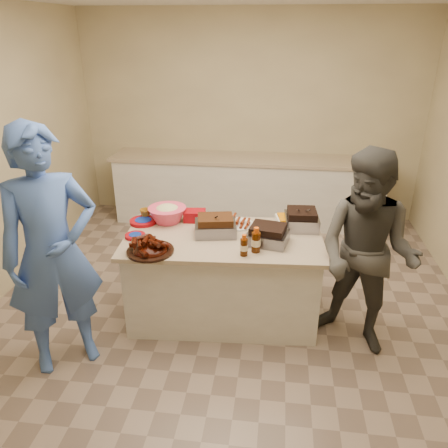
# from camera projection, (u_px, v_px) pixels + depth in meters

# --- Properties ---
(room) EXTENTS (4.50, 5.00, 2.70)m
(room) POSITION_uv_depth(u_px,v_px,m) (227.00, 314.00, 4.08)
(room) COLOR #C4B486
(room) RESTS_ON ground
(back_counter) EXTENTS (3.60, 0.64, 0.90)m
(back_counter) POSITION_uv_depth(u_px,v_px,m) (247.00, 190.00, 5.89)
(back_counter) COLOR silver
(back_counter) RESTS_ON ground
(island) EXTENTS (1.75, 1.00, 0.80)m
(island) POSITION_uv_depth(u_px,v_px,m) (223.00, 314.00, 4.07)
(island) COLOR silver
(island) RESTS_ON ground
(rib_platter) EXTENTS (0.48, 0.48, 0.15)m
(rib_platter) POSITION_uv_depth(u_px,v_px,m) (150.00, 252.00, 3.49)
(rib_platter) COLOR #390C03
(rib_platter) RESTS_ON island
(pulled_pork_tray) EXTENTS (0.39, 0.33, 0.11)m
(pulled_pork_tray) POSITION_uv_depth(u_px,v_px,m) (215.00, 234.00, 3.80)
(pulled_pork_tray) COLOR #47230F
(pulled_pork_tray) RESTS_ON island
(brisket_tray) EXTENTS (0.37, 0.33, 0.10)m
(brisket_tray) POSITION_uv_depth(u_px,v_px,m) (267.00, 243.00, 3.65)
(brisket_tray) COLOR black
(brisket_tray) RESTS_ON island
(roasting_pan) EXTENTS (0.31, 0.31, 0.12)m
(roasting_pan) POSITION_uv_depth(u_px,v_px,m) (301.00, 228.00, 3.92)
(roasting_pan) COLOR gray
(roasting_pan) RESTS_ON island
(coleslaw_bowl) EXTENTS (0.37, 0.37, 0.24)m
(coleslaw_bowl) POSITION_uv_depth(u_px,v_px,m) (168.00, 222.00, 4.04)
(coleslaw_bowl) COLOR #E84061
(coleslaw_bowl) RESTS_ON island
(sausage_plate) EXTENTS (0.33, 0.33, 0.05)m
(sausage_plate) POSITION_uv_depth(u_px,v_px,m) (238.00, 225.00, 3.97)
(sausage_plate) COLOR silver
(sausage_plate) RESTS_ON island
(mac_cheese_dish) EXTENTS (0.34, 0.28, 0.08)m
(mac_cheese_dish) POSITION_uv_depth(u_px,v_px,m) (293.00, 224.00, 3.99)
(mac_cheese_dish) COLOR orange
(mac_cheese_dish) RESTS_ON island
(bbq_bottle_a) EXTENTS (0.06, 0.06, 0.18)m
(bbq_bottle_a) POSITION_uv_depth(u_px,v_px,m) (244.00, 255.00, 3.44)
(bbq_bottle_a) COLOR #391702
(bbq_bottle_a) RESTS_ON island
(bbq_bottle_b) EXTENTS (0.08, 0.08, 0.21)m
(bbq_bottle_b) POSITION_uv_depth(u_px,v_px,m) (256.00, 252.00, 3.50)
(bbq_bottle_b) COLOR #391702
(bbq_bottle_b) RESTS_ON island
(mustard_bottle) EXTENTS (0.05, 0.05, 0.12)m
(mustard_bottle) POSITION_uv_depth(u_px,v_px,m) (206.00, 226.00, 3.95)
(mustard_bottle) COLOR #E8B502
(mustard_bottle) RESTS_ON island
(sauce_bowl) EXTENTS (0.14, 0.05, 0.14)m
(sauce_bowl) POSITION_uv_depth(u_px,v_px,m) (229.00, 231.00, 3.86)
(sauce_bowl) COLOR silver
(sauce_bowl) RESTS_ON island
(plate_stack_large) EXTENTS (0.26, 0.26, 0.03)m
(plate_stack_large) POSITION_uv_depth(u_px,v_px,m) (143.00, 223.00, 4.02)
(plate_stack_large) COLOR maroon
(plate_stack_large) RESTS_ON island
(plate_stack_small) EXTENTS (0.19, 0.19, 0.02)m
(plate_stack_small) POSITION_uv_depth(u_px,v_px,m) (135.00, 237.00, 3.74)
(plate_stack_small) COLOR maroon
(plate_stack_small) RESTS_ON island
(plastic_cup) EXTENTS (0.11, 0.10, 0.10)m
(plastic_cup) POSITION_uv_depth(u_px,v_px,m) (146.00, 219.00, 4.11)
(plastic_cup) COLOR #976718
(plastic_cup) RESTS_ON island
(basket_stack) EXTENTS (0.21, 0.17, 0.10)m
(basket_stack) POSITION_uv_depth(u_px,v_px,m) (195.00, 221.00, 4.07)
(basket_stack) COLOR maroon
(basket_stack) RESTS_ON island
(guest_blue) EXTENTS (1.69, 1.95, 0.46)m
(guest_blue) POSITION_uv_depth(u_px,v_px,m) (71.00, 357.00, 3.55)
(guest_blue) COLOR #4469C1
(guest_blue) RESTS_ON ground
(guest_gray) EXTENTS (1.54, 1.85, 0.63)m
(guest_gray) POSITION_uv_depth(u_px,v_px,m) (354.00, 341.00, 3.72)
(guest_gray) COLOR #43423D
(guest_gray) RESTS_ON ground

